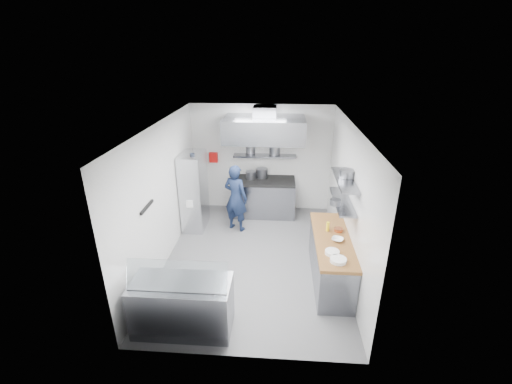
# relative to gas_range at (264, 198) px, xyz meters

# --- Properties ---
(floor) EXTENTS (5.00, 5.00, 0.00)m
(floor) POSITION_rel_gas_range_xyz_m (-0.10, -2.10, -0.45)
(floor) COLOR #49494B
(floor) RESTS_ON ground
(ceiling) EXTENTS (5.00, 5.00, 0.00)m
(ceiling) POSITION_rel_gas_range_xyz_m (-0.10, -2.10, 2.35)
(ceiling) COLOR silver
(ceiling) RESTS_ON wall_back
(wall_back) EXTENTS (3.60, 2.80, 0.02)m
(wall_back) POSITION_rel_gas_range_xyz_m (-0.10, 0.40, 0.95)
(wall_back) COLOR white
(wall_back) RESTS_ON floor
(wall_front) EXTENTS (3.60, 2.80, 0.02)m
(wall_front) POSITION_rel_gas_range_xyz_m (-0.10, -4.60, 0.95)
(wall_front) COLOR white
(wall_front) RESTS_ON floor
(wall_left) EXTENTS (2.80, 5.00, 0.02)m
(wall_left) POSITION_rel_gas_range_xyz_m (-1.90, -2.10, 0.95)
(wall_left) COLOR white
(wall_left) RESTS_ON floor
(wall_right) EXTENTS (2.80, 5.00, 0.02)m
(wall_right) POSITION_rel_gas_range_xyz_m (1.70, -2.10, 0.95)
(wall_right) COLOR white
(wall_right) RESTS_ON floor
(gas_range) EXTENTS (1.60, 0.80, 0.90)m
(gas_range) POSITION_rel_gas_range_xyz_m (0.00, 0.00, 0.00)
(gas_range) COLOR gray
(gas_range) RESTS_ON floor
(cooktop) EXTENTS (1.57, 0.78, 0.06)m
(cooktop) POSITION_rel_gas_range_xyz_m (0.00, 0.00, 0.48)
(cooktop) COLOR black
(cooktop) RESTS_ON gas_range
(stock_pot_left) EXTENTS (0.26, 0.26, 0.20)m
(stock_pot_left) POSITION_rel_gas_range_xyz_m (-0.35, 0.07, 0.61)
(stock_pot_left) COLOR slate
(stock_pot_left) RESTS_ON cooktop
(stock_pot_mid) EXTENTS (0.30, 0.30, 0.24)m
(stock_pot_mid) POSITION_rel_gas_range_xyz_m (-0.07, 0.18, 0.63)
(stock_pot_mid) COLOR slate
(stock_pot_mid) RESTS_ON cooktop
(over_range_shelf) EXTENTS (1.60, 0.30, 0.04)m
(over_range_shelf) POSITION_rel_gas_range_xyz_m (0.00, 0.24, 1.07)
(over_range_shelf) COLOR gray
(over_range_shelf) RESTS_ON wall_back
(shelf_pot_a) EXTENTS (0.26, 0.26, 0.18)m
(shelf_pot_a) POSITION_rel_gas_range_xyz_m (-0.38, 0.44, 1.18)
(shelf_pot_a) COLOR slate
(shelf_pot_a) RESTS_ON over_range_shelf
(shelf_pot_b) EXTENTS (0.27, 0.27, 0.22)m
(shelf_pot_b) POSITION_rel_gas_range_xyz_m (0.25, 0.33, 1.20)
(shelf_pot_b) COLOR slate
(shelf_pot_b) RESTS_ON over_range_shelf
(extractor_hood) EXTENTS (1.90, 1.15, 0.55)m
(extractor_hood) POSITION_rel_gas_range_xyz_m (0.00, -0.18, 1.85)
(extractor_hood) COLOR gray
(extractor_hood) RESTS_ON wall_back
(hood_duct) EXTENTS (0.55, 0.55, 0.24)m
(hood_duct) POSITION_rel_gas_range_xyz_m (0.00, 0.05, 2.23)
(hood_duct) COLOR slate
(hood_duct) RESTS_ON extractor_hood
(red_firebox) EXTENTS (0.22, 0.10, 0.26)m
(red_firebox) POSITION_rel_gas_range_xyz_m (-1.35, 0.34, 0.97)
(red_firebox) COLOR red
(red_firebox) RESTS_ON wall_back
(chef) EXTENTS (0.70, 0.60, 1.63)m
(chef) POSITION_rel_gas_range_xyz_m (-0.62, -0.87, 0.36)
(chef) COLOR #131E3A
(chef) RESTS_ON floor
(wire_rack) EXTENTS (0.50, 0.90, 1.85)m
(wire_rack) POSITION_rel_gas_range_xyz_m (-1.63, -0.79, 0.48)
(wire_rack) COLOR silver
(wire_rack) RESTS_ON floor
(rack_bin_a) EXTENTS (0.15, 0.18, 0.17)m
(rack_bin_a) POSITION_rel_gas_range_xyz_m (-1.63, -1.18, 0.35)
(rack_bin_a) COLOR white
(rack_bin_a) RESTS_ON wire_rack
(rack_bin_b) EXTENTS (0.14, 0.18, 0.16)m
(rack_bin_b) POSITION_rel_gas_range_xyz_m (-1.63, -0.60, 0.85)
(rack_bin_b) COLOR yellow
(rack_bin_b) RESTS_ON wire_rack
(rack_jar) EXTENTS (0.11, 0.11, 0.18)m
(rack_jar) POSITION_rel_gas_range_xyz_m (-1.58, -0.90, 1.35)
(rack_jar) COLOR black
(rack_jar) RESTS_ON wire_rack
(knife_strip) EXTENTS (0.04, 0.55, 0.05)m
(knife_strip) POSITION_rel_gas_range_xyz_m (-1.88, -3.00, 1.10)
(knife_strip) COLOR black
(knife_strip) RESTS_ON wall_left
(prep_counter_base) EXTENTS (0.62, 2.00, 0.84)m
(prep_counter_base) POSITION_rel_gas_range_xyz_m (1.38, -2.70, -0.03)
(prep_counter_base) COLOR gray
(prep_counter_base) RESTS_ON floor
(prep_counter_top) EXTENTS (0.65, 2.04, 0.06)m
(prep_counter_top) POSITION_rel_gas_range_xyz_m (1.38, -2.70, 0.42)
(prep_counter_top) COLOR brown
(prep_counter_top) RESTS_ON prep_counter_base
(plate_stack_a) EXTENTS (0.27, 0.27, 0.06)m
(plate_stack_a) POSITION_rel_gas_range_xyz_m (1.37, -3.45, 0.48)
(plate_stack_a) COLOR white
(plate_stack_a) RESTS_ON prep_counter_top
(plate_stack_b) EXTENTS (0.24, 0.24, 0.06)m
(plate_stack_b) POSITION_rel_gas_range_xyz_m (1.30, -3.23, 0.48)
(plate_stack_b) COLOR white
(plate_stack_b) RESTS_ON prep_counter_top
(copper_pan) EXTENTS (0.16, 0.16, 0.06)m
(copper_pan) POSITION_rel_gas_range_xyz_m (1.52, -2.45, 0.48)
(copper_pan) COLOR #BF6035
(copper_pan) RESTS_ON prep_counter_top
(squeeze_bottle) EXTENTS (0.06, 0.06, 0.18)m
(squeeze_bottle) POSITION_rel_gas_range_xyz_m (1.32, -2.44, 0.54)
(squeeze_bottle) COLOR yellow
(squeeze_bottle) RESTS_ON prep_counter_top
(mixing_bowl) EXTENTS (0.26, 0.26, 0.05)m
(mixing_bowl) POSITION_rel_gas_range_xyz_m (1.45, -2.79, 0.47)
(mixing_bowl) COLOR white
(mixing_bowl) RESTS_ON prep_counter_top
(wall_shelf_lower) EXTENTS (0.30, 1.30, 0.04)m
(wall_shelf_lower) POSITION_rel_gas_range_xyz_m (1.54, -2.40, 1.05)
(wall_shelf_lower) COLOR gray
(wall_shelf_lower) RESTS_ON wall_right
(wall_shelf_upper) EXTENTS (0.30, 1.30, 0.04)m
(wall_shelf_upper) POSITION_rel_gas_range_xyz_m (1.54, -2.40, 1.47)
(wall_shelf_upper) COLOR gray
(wall_shelf_upper) RESTS_ON wall_right
(shelf_pot_c) EXTENTS (0.20, 0.20, 0.10)m
(shelf_pot_c) POSITION_rel_gas_range_xyz_m (1.38, -2.61, 1.12)
(shelf_pot_c) COLOR slate
(shelf_pot_c) RESTS_ON wall_shelf_lower
(shelf_pot_d) EXTENTS (0.27, 0.27, 0.14)m
(shelf_pot_d) POSITION_rel_gas_range_xyz_m (1.58, -2.33, 1.56)
(shelf_pot_d) COLOR slate
(shelf_pot_d) RESTS_ON wall_shelf_upper
(display_case) EXTENTS (1.50, 0.70, 0.85)m
(display_case) POSITION_rel_gas_range_xyz_m (-1.04, -4.10, -0.03)
(display_case) COLOR gray
(display_case) RESTS_ON floor
(display_glass) EXTENTS (1.47, 0.19, 0.42)m
(display_glass) POSITION_rel_gas_range_xyz_m (-1.04, -4.22, 0.62)
(display_glass) COLOR silver
(display_glass) RESTS_ON display_case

